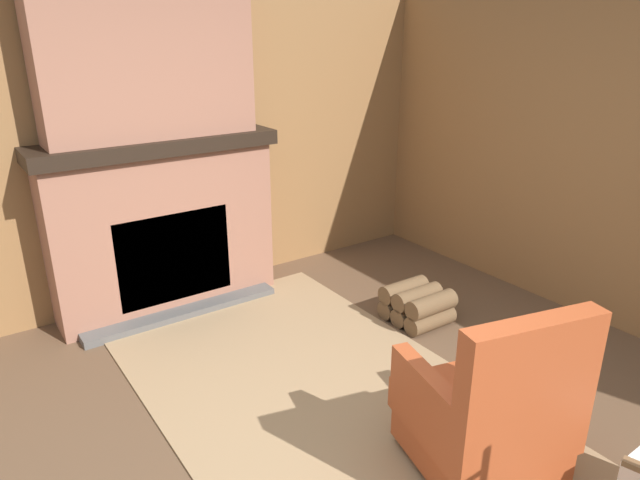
# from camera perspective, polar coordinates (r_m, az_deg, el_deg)

# --- Properties ---
(wood_panel_wall_left) EXTENTS (0.06, 5.89, 2.56)m
(wood_panel_wall_left) POSITION_cam_1_polar(r_m,az_deg,el_deg) (4.75, -17.01, 8.91)
(wood_panel_wall_left) COLOR olive
(wood_panel_wall_left) RESTS_ON ground
(fireplace_hearth) EXTENTS (0.61, 1.84, 1.39)m
(fireplace_hearth) POSITION_cam_1_polar(r_m,az_deg,el_deg) (4.68, -15.31, 1.37)
(fireplace_hearth) COLOR #93604C
(fireplace_hearth) RESTS_ON ground
(chimney_breast) EXTENTS (0.35, 1.53, 1.15)m
(chimney_breast) POSITION_cam_1_polar(r_m,az_deg,el_deg) (4.45, -16.98, 17.11)
(chimney_breast) COLOR #93604C
(chimney_breast) RESTS_ON fireplace_hearth
(area_rug) EXTENTS (3.87, 1.87, 0.01)m
(area_rug) POSITION_cam_1_polar(r_m,az_deg,el_deg) (3.52, 2.79, -17.51)
(area_rug) COLOR #997A56
(area_rug) RESTS_ON ground
(armchair) EXTENTS (0.83, 0.85, 1.01)m
(armchair) POSITION_cam_1_polar(r_m,az_deg,el_deg) (3.09, 16.48, -16.37)
(armchair) COLOR #A84723
(armchair) RESTS_ON ground
(firewood_stack) EXTENTS (0.47, 0.42, 0.28)m
(firewood_stack) POSITION_cam_1_polar(r_m,az_deg,el_deg) (4.52, 9.67, -6.39)
(firewood_stack) COLOR brown
(firewood_stack) RESTS_ON ground
(oil_lamp_vase) EXTENTS (0.10, 0.10, 0.31)m
(oil_lamp_vase) POSITION_cam_1_polar(r_m,az_deg,el_deg) (4.40, -23.13, 10.18)
(oil_lamp_vase) COLOR #B24C42
(oil_lamp_vase) RESTS_ON fireplace_hearth
(storage_case) EXTENTS (0.17, 0.27, 0.15)m
(storage_case) POSITION_cam_1_polar(r_m,az_deg,el_deg) (4.79, -8.72, 11.91)
(storage_case) COLOR gray
(storage_case) RESTS_ON fireplace_hearth
(decorative_plate_on_mantel) EXTENTS (0.07, 0.29, 0.29)m
(decorative_plate_on_mantel) POSITION_cam_1_polar(r_m,az_deg,el_deg) (4.56, -16.32, 11.72)
(decorative_plate_on_mantel) COLOR red
(decorative_plate_on_mantel) RESTS_ON fireplace_hearth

